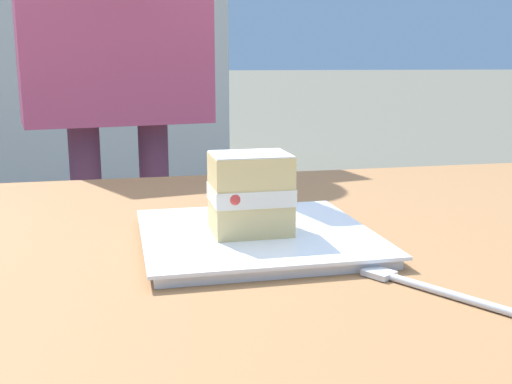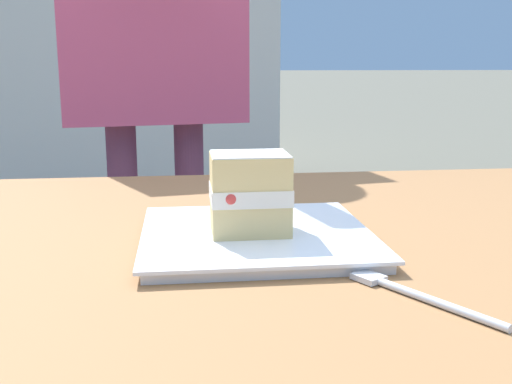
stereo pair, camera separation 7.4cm
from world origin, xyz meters
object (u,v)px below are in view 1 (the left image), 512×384
dessert_plate (256,237)px  diner_person (114,12)px  cake_slice (250,193)px  dessert_fork (428,288)px  patio_table (397,328)px

dessert_plate → diner_person: diner_person is taller
cake_slice → dessert_fork: bearing=125.1°
dessert_plate → dessert_fork: bearing=122.7°
dessert_plate → diner_person: size_ratio=0.17×
cake_slice → dessert_fork: cake_slice is taller
patio_table → dessert_plate: bearing=-23.9°
patio_table → diner_person: size_ratio=0.81×
dessert_fork → dessert_plate: bearing=-57.3°
patio_table → diner_person: bearing=-71.9°
patio_table → diner_person: (0.31, -0.96, 0.43)m
dessert_plate → diner_person: bearing=-80.1°
patio_table → dessert_fork: (0.03, 0.13, 0.10)m
patio_table → cake_slice: cake_slice is taller
dessert_fork → diner_person: bearing=-75.5°
cake_slice → diner_person: 0.95m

